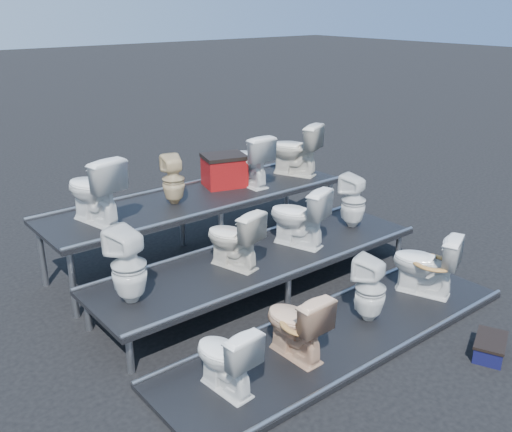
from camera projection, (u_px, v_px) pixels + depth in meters
ground at (261, 291)px, 6.90m from camera, size 80.00×80.00×0.00m
tier_front at (340, 335)px, 5.94m from camera, size 4.20×1.20×0.06m
tier_mid at (261, 274)px, 6.82m from camera, size 4.20×1.20×0.46m
tier_back at (201, 227)px, 7.70m from camera, size 4.20×1.20×0.86m
toilet_0 at (225, 357)px, 4.95m from camera, size 0.42×0.68×0.66m
toilet_1 at (295, 323)px, 5.43m from camera, size 0.41×0.70×0.71m
toilet_2 at (370, 289)px, 6.06m from camera, size 0.41×0.41×0.73m
toilet_3 at (425, 263)px, 6.61m from camera, size 0.67×0.85×0.76m
toilet_4 at (129, 266)px, 5.61m from camera, size 0.43×0.44×0.78m
toilet_5 at (233, 238)px, 6.37m from camera, size 0.55×0.76×0.69m
toilet_6 at (298, 216)px, 6.94m from camera, size 0.63×0.83×0.75m
toilet_7 at (353, 201)px, 7.53m from camera, size 0.38×0.39×0.71m
toilet_8 at (94, 189)px, 6.56m from camera, size 0.60×0.86×0.80m
toilet_9 at (173, 180)px, 7.21m from camera, size 0.35×0.35×0.63m
toilet_10 at (249, 160)px, 7.91m from camera, size 0.42×0.72×0.73m
toilet_11 at (295, 149)px, 8.40m from camera, size 0.70×0.87×0.77m
red_crate at (224, 172)px, 7.94m from camera, size 0.65×0.58×0.40m
step_stool at (490, 348)px, 5.62m from camera, size 0.51×0.42×0.16m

